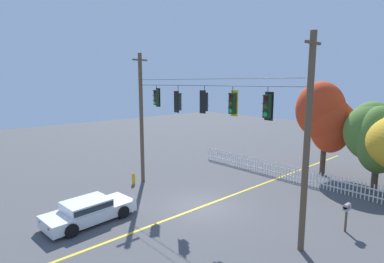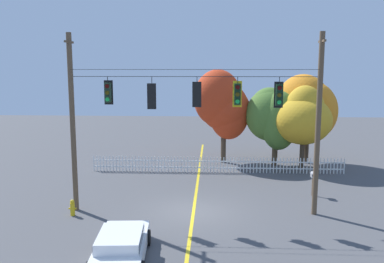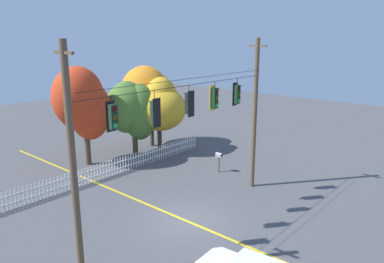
# 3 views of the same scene
# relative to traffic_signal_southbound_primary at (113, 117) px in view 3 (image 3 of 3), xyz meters

# --- Properties ---
(ground) EXTENTS (80.00, 80.00, 0.00)m
(ground) POSITION_rel_traffic_signal_southbound_primary_xyz_m (4.15, -0.01, -5.95)
(ground) COLOR #4C4C4F
(lane_centerline_stripe) EXTENTS (0.16, 36.00, 0.01)m
(lane_centerline_stripe) POSITION_rel_traffic_signal_southbound_primary_xyz_m (4.15, -0.01, -5.95)
(lane_centerline_stripe) COLOR gold
(lane_centerline_stripe) RESTS_ON ground
(signal_support_span) EXTENTS (12.16, 1.10, 8.80)m
(signal_support_span) POSITION_rel_traffic_signal_southbound_primary_xyz_m (4.15, -0.01, -1.45)
(signal_support_span) COLOR brown
(signal_support_span) RESTS_ON ground
(traffic_signal_southbound_primary) EXTENTS (0.43, 0.38, 1.36)m
(traffic_signal_southbound_primary) POSITION_rel_traffic_signal_southbound_primary_xyz_m (0.00, 0.00, 0.00)
(traffic_signal_southbound_primary) COLOR black
(traffic_signal_northbound_primary) EXTENTS (0.43, 0.38, 1.56)m
(traffic_signal_northbound_primary) POSITION_rel_traffic_signal_southbound_primary_xyz_m (2.14, -0.02, -0.16)
(traffic_signal_northbound_primary) COLOR black
(traffic_signal_westbound_side) EXTENTS (0.43, 0.38, 1.45)m
(traffic_signal_westbound_side) POSITION_rel_traffic_signal_southbound_primary_xyz_m (4.31, -0.02, -0.07)
(traffic_signal_westbound_side) COLOR black
(traffic_signal_northbound_secondary) EXTENTS (0.43, 0.38, 1.46)m
(traffic_signal_northbound_secondary) POSITION_rel_traffic_signal_southbound_primary_xyz_m (6.24, 0.00, -0.06)
(traffic_signal_northbound_secondary) COLOR black
(traffic_signal_eastbound_side) EXTENTS (0.43, 0.38, 1.48)m
(traffic_signal_eastbound_side) POSITION_rel_traffic_signal_southbound_primary_xyz_m (8.20, 0.00, -0.09)
(traffic_signal_eastbound_side) COLOR black
(white_picket_fence) EXTENTS (17.17, 0.06, 1.07)m
(white_picket_fence) POSITION_rel_traffic_signal_southbound_primary_xyz_m (5.39, 7.86, -5.41)
(white_picket_fence) COLOR white
(white_picket_fence) RESTS_ON ground
(autumn_maple_near_fence) EXTENTS (4.23, 3.63, 6.99)m
(autumn_maple_near_fence) POSITION_rel_traffic_signal_southbound_primary_xyz_m (5.83, 11.01, -1.63)
(autumn_maple_near_fence) COLOR #473828
(autumn_maple_near_fence) RESTS_ON ground
(autumn_maple_mid) EXTENTS (3.70, 3.51, 5.71)m
(autumn_maple_mid) POSITION_rel_traffic_signal_southbound_primary_xyz_m (9.39, 10.22, -2.28)
(autumn_maple_mid) COLOR brown
(autumn_maple_mid) RESTS_ON ground
(autumn_oak_far_east) EXTENTS (4.04, 3.99, 5.91)m
(autumn_oak_far_east) POSITION_rel_traffic_signal_southbound_primary_xyz_m (11.36, 9.15, -2.29)
(autumn_oak_far_east) COLOR #473828
(autumn_oak_far_east) RESTS_ON ground
(autumn_maple_far_west) EXTENTS (4.47, 4.04, 6.64)m
(autumn_maple_far_west) POSITION_rel_traffic_signal_southbound_primary_xyz_m (12.06, 11.18, -1.74)
(autumn_maple_far_west) COLOR #473828
(autumn_maple_far_west) RESTS_ON ground
(roadside_mailbox) EXTENTS (0.25, 0.44, 1.37)m
(roadside_mailbox) POSITION_rel_traffic_signal_southbound_primary_xyz_m (10.71, 2.98, -4.84)
(roadside_mailbox) COLOR brown
(roadside_mailbox) RESTS_ON ground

